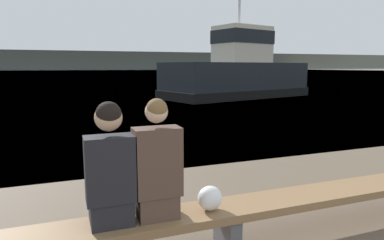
{
  "coord_description": "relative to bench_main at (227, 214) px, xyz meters",
  "views": [
    {
      "loc": [
        -1.9,
        0.25,
        1.75
      ],
      "look_at": [
        0.28,
        6.04,
        0.77
      ],
      "focal_mm": 32.0,
      "sensor_mm": 36.0,
      "label": 1
    }
  ],
  "objects": [
    {
      "name": "bench_main",
      "position": [
        0.0,
        0.0,
        0.0
      ],
      "size": [
        6.31,
        0.46,
        0.42
      ],
      "color": "brown",
      "rests_on": "ground"
    },
    {
      "name": "far_shoreline",
      "position": [
        0.49,
        171.15,
        4.06
      ],
      "size": [
        600.0,
        12.0,
        8.8
      ],
      "primitive_type": "cube",
      "color": "#4C4C42",
      "rests_on": "ground"
    },
    {
      "name": "shopping_bag",
      "position": [
        -0.19,
        -0.02,
        0.19
      ],
      "size": [
        0.23,
        0.21,
        0.23
      ],
      "color": "white",
      "rests_on": "bench_main"
    },
    {
      "name": "person_right",
      "position": [
        -0.69,
        -0.0,
        0.54
      ],
      "size": [
        0.4,
        0.36,
        1.06
      ],
      "color": "#4C382D",
      "rests_on": "bench_main"
    },
    {
      "name": "water_surface",
      "position": [
        0.49,
        122.61,
        -0.35
      ],
      "size": [
        240.0,
        240.0,
        0.0
      ],
      "primitive_type": "plane",
      "color": "#426B8E",
      "rests_on": "ground"
    },
    {
      "name": "person_left",
      "position": [
        -1.09,
        -0.0,
        0.55
      ],
      "size": [
        0.4,
        0.37,
        1.05
      ],
      "color": "black",
      "rests_on": "bench_main"
    },
    {
      "name": "tugboat_red",
      "position": [
        7.93,
        14.67,
        0.91
      ],
      "size": [
        9.26,
        5.7,
        6.01
      ],
      "rotation": [
        0.0,
        0.0,
        1.84
      ],
      "color": "black",
      "rests_on": "water_surface"
    }
  ]
}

